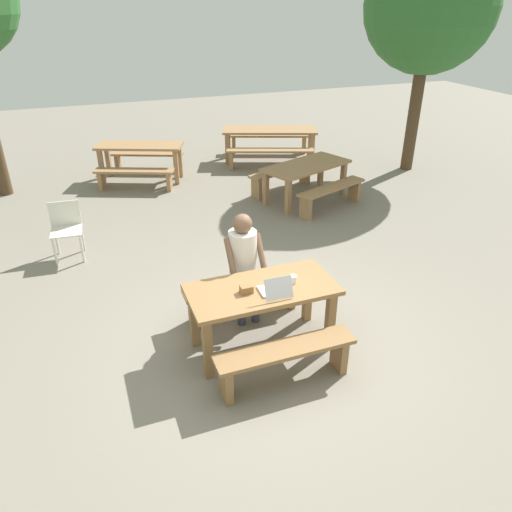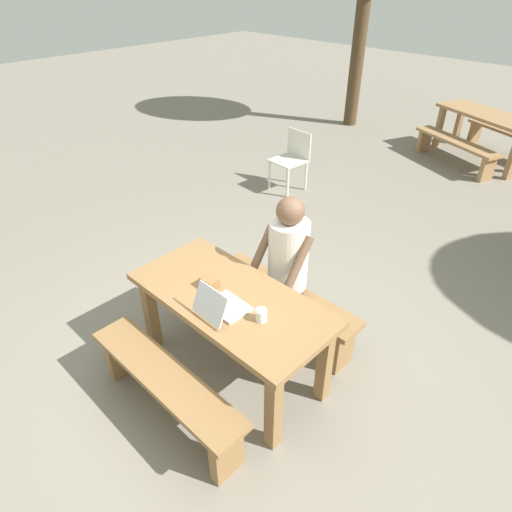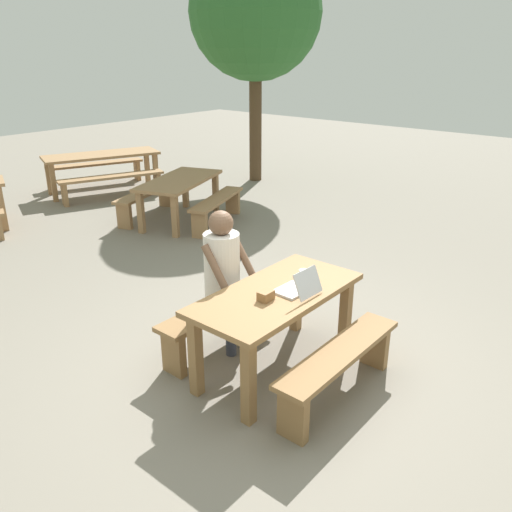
{
  "view_description": "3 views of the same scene",
  "coord_description": "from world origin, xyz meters",
  "px_view_note": "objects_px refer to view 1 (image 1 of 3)",
  "views": [
    {
      "loc": [
        -1.62,
        -4.1,
        3.54
      ],
      "look_at": [
        0.03,
        0.25,
        1.03
      ],
      "focal_mm": 34.08,
      "sensor_mm": 36.0,
      "label": 1
    },
    {
      "loc": [
        1.91,
        -1.71,
        2.86
      ],
      "look_at": [
        0.03,
        0.25,
        1.03
      ],
      "focal_mm": 30.98,
      "sensor_mm": 36.0,
      "label": 2
    },
    {
      "loc": [
        -3.18,
        -2.43,
        2.71
      ],
      "look_at": [
        0.03,
        0.25,
        1.03
      ],
      "focal_mm": 36.6,
      "sensor_mm": 36.0,
      "label": 3
    }
  ],
  "objects_px": {
    "tree_left": "(430,6)",
    "plastic_chair": "(66,228)",
    "small_pouch": "(246,289)",
    "person_seated": "(244,259)",
    "coffee_mug": "(293,279)",
    "laptop": "(275,289)",
    "picnic_table_mid": "(270,133)",
    "picnic_table_front": "(262,298)",
    "picnic_table_distant": "(140,151)",
    "picnic_table_rear": "(306,170)"
  },
  "relations": [
    {
      "from": "picnic_table_front",
      "to": "picnic_table_rear",
      "type": "distance_m",
      "value": 4.56
    },
    {
      "from": "laptop",
      "to": "picnic_table_mid",
      "type": "xyz_separation_m",
      "value": [
        2.64,
        6.64,
        -0.18
      ]
    },
    {
      "from": "plastic_chair",
      "to": "laptop",
      "type": "bearing_deg",
      "value": -53.29
    },
    {
      "from": "laptop",
      "to": "picnic_table_mid",
      "type": "bearing_deg",
      "value": -109.72
    },
    {
      "from": "picnic_table_mid",
      "to": "tree_left",
      "type": "xyz_separation_m",
      "value": [
        2.72,
        -1.68,
        2.68
      ]
    },
    {
      "from": "plastic_chair",
      "to": "tree_left",
      "type": "xyz_separation_m",
      "value": [
        7.38,
        1.74,
        2.86
      ]
    },
    {
      "from": "small_pouch",
      "to": "picnic_table_rear",
      "type": "height_order",
      "value": "small_pouch"
    },
    {
      "from": "picnic_table_front",
      "to": "coffee_mug",
      "type": "distance_m",
      "value": 0.39
    },
    {
      "from": "picnic_table_front",
      "to": "picnic_table_rear",
      "type": "height_order",
      "value": "picnic_table_front"
    },
    {
      "from": "picnic_table_mid",
      "to": "coffee_mug",
      "type": "bearing_deg",
      "value": -89.1
    },
    {
      "from": "coffee_mug",
      "to": "picnic_table_mid",
      "type": "bearing_deg",
      "value": 69.94
    },
    {
      "from": "plastic_chair",
      "to": "picnic_table_rear",
      "type": "xyz_separation_m",
      "value": [
        4.36,
        0.83,
        0.14
      ]
    },
    {
      "from": "laptop",
      "to": "tree_left",
      "type": "height_order",
      "value": "tree_left"
    },
    {
      "from": "picnic_table_front",
      "to": "coffee_mug",
      "type": "bearing_deg",
      "value": -5.16
    },
    {
      "from": "picnic_table_front",
      "to": "plastic_chair",
      "type": "distance_m",
      "value": 3.62
    },
    {
      "from": "picnic_table_front",
      "to": "small_pouch",
      "type": "height_order",
      "value": "small_pouch"
    },
    {
      "from": "picnic_table_front",
      "to": "laptop",
      "type": "xyz_separation_m",
      "value": [
        0.08,
        -0.17,
        0.19
      ]
    },
    {
      "from": "person_seated",
      "to": "plastic_chair",
      "type": "distance_m",
      "value": 3.14
    },
    {
      "from": "plastic_chair",
      "to": "picnic_table_distant",
      "type": "bearing_deg",
      "value": 67.37
    },
    {
      "from": "coffee_mug",
      "to": "plastic_chair",
      "type": "xyz_separation_m",
      "value": [
        -2.29,
        3.08,
        -0.36
      ]
    },
    {
      "from": "picnic_table_front",
      "to": "picnic_table_mid",
      "type": "xyz_separation_m",
      "value": [
        2.72,
        6.47,
        0.01
      ]
    },
    {
      "from": "laptop",
      "to": "plastic_chair",
      "type": "bearing_deg",
      "value": -55.8
    },
    {
      "from": "small_pouch",
      "to": "person_seated",
      "type": "xyz_separation_m",
      "value": [
        0.2,
        0.65,
        -0.02
      ]
    },
    {
      "from": "picnic_table_distant",
      "to": "tree_left",
      "type": "height_order",
      "value": "tree_left"
    },
    {
      "from": "person_seated",
      "to": "small_pouch",
      "type": "bearing_deg",
      "value": -107.1
    },
    {
      "from": "small_pouch",
      "to": "person_seated",
      "type": "height_order",
      "value": "person_seated"
    },
    {
      "from": "plastic_chair",
      "to": "picnic_table_rear",
      "type": "bearing_deg",
      "value": 15.19
    },
    {
      "from": "picnic_table_front",
      "to": "person_seated",
      "type": "xyz_separation_m",
      "value": [
        0.01,
        0.62,
        0.16
      ]
    },
    {
      "from": "picnic_table_rear",
      "to": "tree_left",
      "type": "height_order",
      "value": "tree_left"
    },
    {
      "from": "person_seated",
      "to": "tree_left",
      "type": "xyz_separation_m",
      "value": [
        5.43,
        4.17,
        2.53
      ]
    },
    {
      "from": "small_pouch",
      "to": "tree_left",
      "type": "xyz_separation_m",
      "value": [
        5.63,
        4.82,
        2.51
      ]
    },
    {
      "from": "person_seated",
      "to": "coffee_mug",
      "type": "bearing_deg",
      "value": -62.67
    },
    {
      "from": "small_pouch",
      "to": "picnic_table_mid",
      "type": "bearing_deg",
      "value": 65.89
    },
    {
      "from": "picnic_table_mid",
      "to": "tree_left",
      "type": "relative_size",
      "value": 0.5
    },
    {
      "from": "coffee_mug",
      "to": "picnic_table_distant",
      "type": "distance_m",
      "value": 6.23
    },
    {
      "from": "coffee_mug",
      "to": "plastic_chair",
      "type": "height_order",
      "value": "coffee_mug"
    },
    {
      "from": "laptop",
      "to": "coffee_mug",
      "type": "bearing_deg",
      "value": -150.98
    },
    {
      "from": "small_pouch",
      "to": "picnic_table_mid",
      "type": "xyz_separation_m",
      "value": [
        2.91,
        6.51,
        -0.17
      ]
    },
    {
      "from": "picnic_table_distant",
      "to": "laptop",
      "type": "bearing_deg",
      "value": -63.49
    },
    {
      "from": "plastic_chair",
      "to": "tree_left",
      "type": "relative_size",
      "value": 0.18
    },
    {
      "from": "tree_left",
      "to": "person_seated",
      "type": "bearing_deg",
      "value": -142.46
    },
    {
      "from": "coffee_mug",
      "to": "picnic_table_rear",
      "type": "bearing_deg",
      "value": 62.11
    },
    {
      "from": "person_seated",
      "to": "picnic_table_rear",
      "type": "bearing_deg",
      "value": 53.56
    },
    {
      "from": "picnic_table_distant",
      "to": "tree_left",
      "type": "relative_size",
      "value": 0.41
    },
    {
      "from": "picnic_table_front",
      "to": "tree_left",
      "type": "relative_size",
      "value": 0.34
    },
    {
      "from": "picnic_table_rear",
      "to": "person_seated",
      "type": "bearing_deg",
      "value": -146.86
    },
    {
      "from": "small_pouch",
      "to": "plastic_chair",
      "type": "bearing_deg",
      "value": 119.65
    },
    {
      "from": "laptop",
      "to": "coffee_mug",
      "type": "height_order",
      "value": "laptop"
    },
    {
      "from": "tree_left",
      "to": "plastic_chair",
      "type": "bearing_deg",
      "value": -166.73
    },
    {
      "from": "plastic_chair",
      "to": "picnic_table_rear",
      "type": "height_order",
      "value": "plastic_chair"
    }
  ]
}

